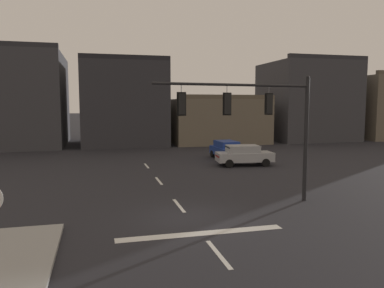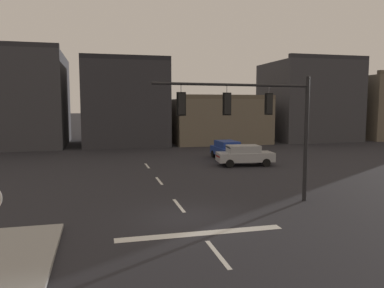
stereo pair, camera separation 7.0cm
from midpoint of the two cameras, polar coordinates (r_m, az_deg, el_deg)
The scene contains 7 objects.
ground_plane at distance 16.25m, azimuth -0.39°, elevation -11.17°, with size 400.00×400.00×0.00m, color #232328.
stop_bar_paint at distance 14.41m, azimuth 1.54°, elevation -13.43°, with size 6.40×0.50×0.01m, color silver.
lane_centreline at distance 18.12m, azimuth -1.90°, elevation -9.33°, with size 0.16×26.40×0.01m.
signal_mast_near_side at distance 17.80m, azimuth 10.32°, elevation 4.41°, with size 7.85×0.94×6.21m.
car_lot_nearside at distance 33.12m, azimuth 5.48°, elevation -0.84°, with size 2.01×4.50×1.61m.
car_lot_middle at distance 29.80m, azimuth 8.07°, elevation -1.64°, with size 4.58×2.25×1.61m.
building_row at distance 48.57m, azimuth 2.17°, elevation 5.88°, with size 64.13×13.13×11.02m.
Camera 2 is at (-3.62, -15.09, 4.81)m, focal length 35.04 mm.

